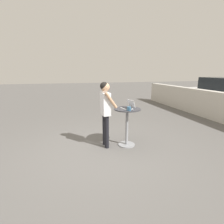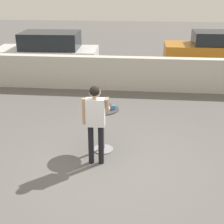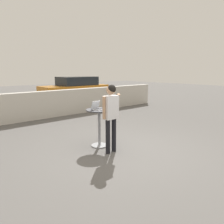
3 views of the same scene
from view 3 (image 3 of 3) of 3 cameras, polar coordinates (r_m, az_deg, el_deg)
The scene contains 7 objects.
ground_plane at distance 5.48m, azimuth 3.22°, elevation -10.14°, with size 50.00×50.00×0.00m, color #5B5956.
pavement_kerb at distance 9.37m, azimuth -18.33°, elevation 1.72°, with size 13.31×0.35×1.11m.
cafe_table at distance 5.65m, azimuth -3.36°, elevation -2.68°, with size 0.67×0.67×0.98m.
laptop at distance 5.59m, azimuth -3.66°, elevation 1.17°, with size 0.34×0.33×0.21m.
coffee_mug at distance 5.69m, azimuth -1.40°, elevation 1.35°, with size 0.13×0.09×0.09m.
standing_person at distance 5.12m, azimuth -0.30°, elevation 0.37°, with size 0.50×0.37×1.64m.
parked_car_near_street at distance 13.59m, azimuth -9.60°, elevation 5.87°, with size 4.09×1.78×1.56m.
Camera 3 is at (-3.61, -3.63, 1.97)m, focal length 35.00 mm.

